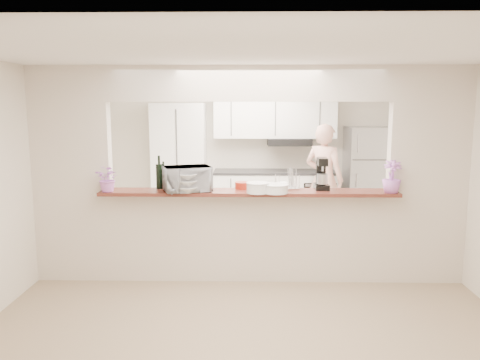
{
  "coord_description": "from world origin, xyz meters",
  "views": [
    {
      "loc": [
        0.0,
        -5.34,
        2.05
      ],
      "look_at": [
        -0.11,
        0.3,
        1.16
      ],
      "focal_mm": 35.0,
      "sensor_mm": 36.0,
      "label": 1
    }
  ],
  "objects_px": {
    "refrigerator": "(368,177)",
    "stand_mixer": "(322,175)",
    "toaster_oven": "(187,179)",
    "person": "(324,180)"
  },
  "relations": [
    {
      "from": "refrigerator",
      "to": "person",
      "type": "bearing_deg",
      "value": -144.47
    },
    {
      "from": "refrigerator",
      "to": "toaster_oven",
      "type": "height_order",
      "value": "refrigerator"
    },
    {
      "from": "toaster_oven",
      "to": "stand_mixer",
      "type": "height_order",
      "value": "stand_mixer"
    },
    {
      "from": "stand_mixer",
      "to": "person",
      "type": "xyz_separation_m",
      "value": [
        0.35,
        1.98,
        -0.37
      ]
    },
    {
      "from": "stand_mixer",
      "to": "person",
      "type": "bearing_deg",
      "value": 79.98
    },
    {
      "from": "toaster_oven",
      "to": "stand_mixer",
      "type": "xyz_separation_m",
      "value": [
        1.55,
        0.16,
        0.02
      ]
    },
    {
      "from": "stand_mixer",
      "to": "toaster_oven",
      "type": "bearing_deg",
      "value": -174.01
    },
    {
      "from": "refrigerator",
      "to": "toaster_oven",
      "type": "bearing_deg",
      "value": -135.0
    },
    {
      "from": "refrigerator",
      "to": "person",
      "type": "relative_size",
      "value": 0.96
    },
    {
      "from": "refrigerator",
      "to": "stand_mixer",
      "type": "xyz_separation_m",
      "value": [
        -1.2,
        -2.59,
        0.41
      ]
    }
  ]
}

